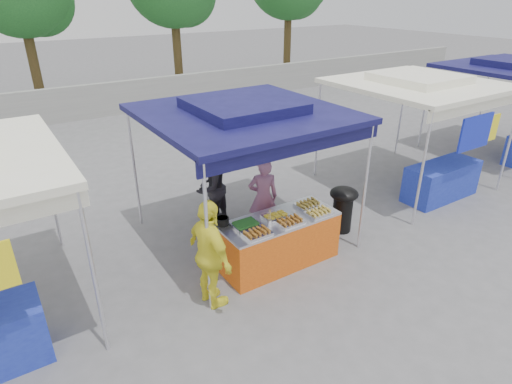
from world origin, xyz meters
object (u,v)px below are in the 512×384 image
cooking_pot (222,221)px  customer_person (210,255)px  wok_burner (343,205)px  vendor_table (279,241)px  vendor_woman (263,197)px  helper_man (210,187)px

cooking_pot → customer_person: size_ratio=0.12×
wok_burner → customer_person: (-3.09, -0.55, 0.31)m
wok_burner → customer_person: customer_person is taller
vendor_table → cooking_pot: (-0.87, 0.33, 0.49)m
vendor_table → customer_person: (-1.44, -0.33, 0.42)m
vendor_woman → customer_person: customer_person is taller
helper_man → customer_person: (-1.10, -2.13, 0.04)m
vendor_table → vendor_woman: 1.05m
vendor_table → vendor_woman: size_ratio=1.31×
vendor_woman → vendor_table: bearing=95.6°
cooking_pot → vendor_woman: size_ratio=0.14×
cooking_pot → vendor_woman: 1.34m
cooking_pot → customer_person: 0.87m
cooking_pot → helper_man: helper_man is taller
helper_man → customer_person: bearing=32.8°
wok_burner → customer_person: bearing=-152.8°
vendor_table → cooking_pot: bearing=159.0°
vendor_table → customer_person: 1.53m
wok_burner → vendor_table: bearing=-155.3°
vendor_table → helper_man: (-0.34, 1.80, 0.38)m
vendor_woman → helper_man: (-0.65, 0.86, 0.04)m
wok_burner → helper_man: bearing=158.7°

